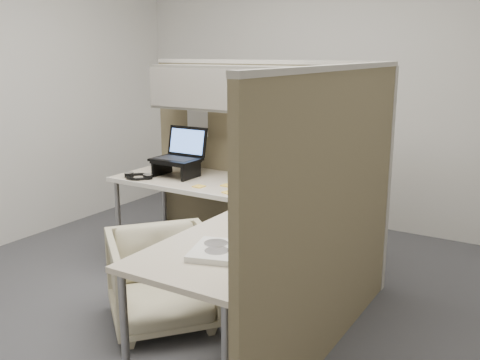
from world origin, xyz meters
The scene contains 19 objects.
ground centered at (0.00, 0.00, 0.00)m, with size 4.50×4.50×0.00m, color #3D3E43.
partition_back centered at (-0.22, 0.83, 1.10)m, with size 2.00×0.36×1.63m.
partition_right centered at (0.90, -0.07, 0.82)m, with size 0.07×2.03×1.63m.
desk centered at (0.12, 0.13, 0.69)m, with size 2.00×1.98×0.73m.
office_chair centered at (-0.11, -0.33, 0.33)m, with size 0.64×0.60×0.66m, color beige.
monitor_left centered at (0.12, 0.71, 1.00)m, with size 0.43×0.20×0.47m.
monitor_right centered at (0.59, 0.55, 1.00)m, with size 0.35×0.32×0.47m.
laptop_station centered at (-0.65, 0.54, 0.88)m, with size 0.36×0.31×0.38m.
keyboard centered at (0.29, 0.34, 0.74)m, with size 0.41×0.14×0.02m, color black.
mouse centered at (0.53, 0.25, 0.75)m, with size 0.09×0.06×0.03m, color black.
travel_mug centered at (0.43, 0.58, 0.82)m, with size 0.08×0.08×0.17m.
soda_can_green centered at (0.68, 0.26, 0.79)m, with size 0.07×0.07×0.12m, color silver.
soda_can_silver centered at (0.53, 0.53, 0.79)m, with size 0.07×0.07×0.12m, color #1E3FA5.
sticky_note_a centered at (-0.30, 0.33, 0.73)m, with size 0.08×0.08×0.01m, color yellow.
sticky_note_b centered at (-0.03, 0.30, 0.73)m, with size 0.08×0.08×0.01m, color yellow.
sticky_note_d centered at (-0.14, 0.46, 0.73)m, with size 0.08×0.08×0.01m, color yellow.
headphones centered at (-0.87, 0.31, 0.75)m, with size 0.24×0.22×0.03m.
paper_stack centered at (0.55, -0.69, 0.75)m, with size 0.31×0.35×0.03m.
desk_clock centered at (0.64, -0.22, 0.78)m, with size 0.08×0.10×0.10m.
Camera 1 is at (1.93, -2.73, 1.70)m, focal length 40.00 mm.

